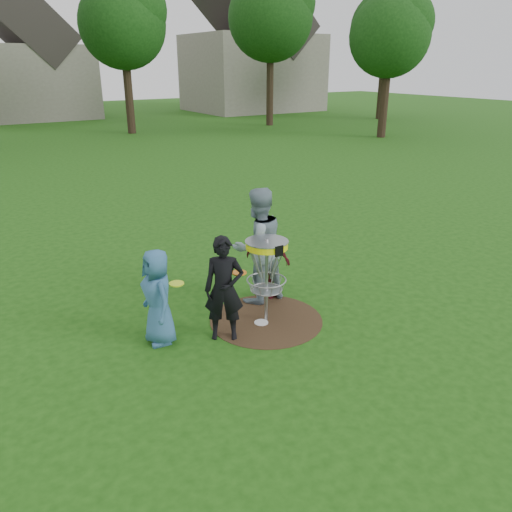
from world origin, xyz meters
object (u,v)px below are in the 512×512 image
player_black (224,289)px  player_grey (258,246)px  player_blue (158,297)px  disc_golf_basket (267,261)px  player_maroon (268,259)px

player_black → player_grey: bearing=67.9°
player_black → player_grey: (1.10, 0.81, 0.20)m
player_blue → player_grey: bearing=102.8°
player_black → disc_golf_basket: 0.85m
player_maroon → disc_golf_basket: (-0.50, -0.71, 0.31)m
player_blue → disc_golf_basket: 1.72m
player_maroon → player_blue: bearing=74.5°
player_grey → disc_golf_basket: bearing=63.7°
disc_golf_basket → player_black: bearing=-172.5°
player_maroon → player_black: bearing=96.0°
player_grey → player_black: bearing=32.7°
player_black → disc_golf_basket: size_ratio=1.15×
player_blue → player_grey: (1.95, 0.39, 0.27)m
player_black → player_blue: bearing=-174.7°
player_blue → player_black: (0.85, -0.42, 0.08)m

